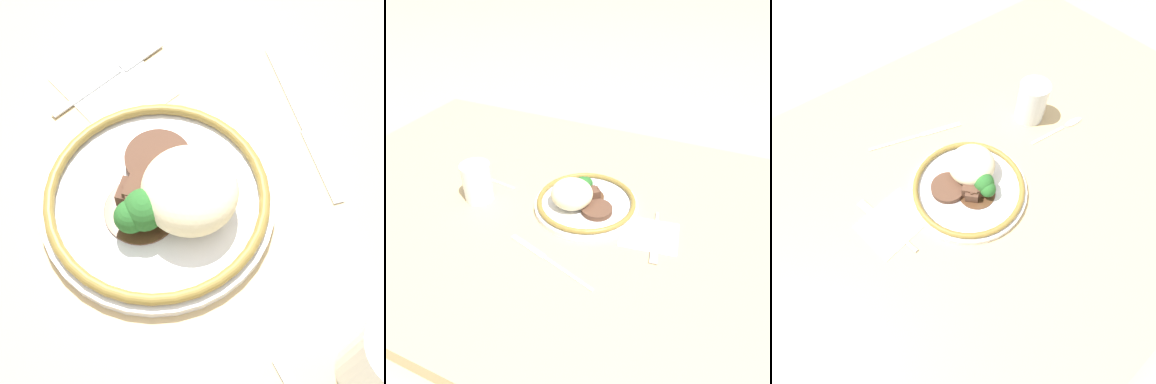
{
  "view_description": "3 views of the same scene",
  "coord_description": "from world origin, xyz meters",
  "views": [
    {
      "loc": [
        0.22,
        -0.14,
        0.55
      ],
      "look_at": [
        -0.01,
        0.01,
        0.07
      ],
      "focal_mm": 50.0,
      "sensor_mm": 36.0,
      "label": 1
    },
    {
      "loc": [
        -0.3,
        0.64,
        0.6
      ],
      "look_at": [
        0.0,
        -0.04,
        0.07
      ],
      "focal_mm": 35.0,
      "sensor_mm": 36.0,
      "label": 2
    },
    {
      "loc": [
        -0.24,
        -0.28,
        0.6
      ],
      "look_at": [
        -0.05,
        -0.04,
        0.09
      ],
      "focal_mm": 28.0,
      "sensor_mm": 36.0,
      "label": 3
    }
  ],
  "objects": [
    {
      "name": "plate",
      "position": [
        -0.02,
        -0.02,
        0.06
      ],
      "size": [
        0.25,
        0.25,
        0.08
      ],
      "color": "white",
      "rests_on": "dining_table"
    },
    {
      "name": "knife",
      "position": [
        -0.02,
        0.17,
        0.04
      ],
      "size": [
        0.22,
        0.08,
        0.0
      ],
      "rotation": [
        0.0,
        0.0,
        -0.3
      ],
      "color": "#B7B7BC",
      "rests_on": "dining_table"
    },
    {
      "name": "napkin",
      "position": [
        -0.2,
        0.01,
        0.04
      ],
      "size": [
        0.14,
        0.12,
        0.0
      ],
      "color": "white",
      "rests_on": "dining_table"
    },
    {
      "name": "fork",
      "position": [
        -0.21,
        0.03,
        0.04
      ],
      "size": [
        0.04,
        0.17,
        0.0
      ],
      "rotation": [
        0.0,
        0.0,
        1.77
      ],
      "color": "#B7B7BC",
      "rests_on": "napkin"
    },
    {
      "name": "ground_plane",
      "position": [
        0.0,
        0.0,
        0.0
      ],
      "size": [
        8.0,
        8.0,
        0.0
      ],
      "primitive_type": "plane",
      "color": "tan"
    },
    {
      "name": "dining_table",
      "position": [
        0.0,
        0.0,
        0.02
      ],
      "size": [
        1.44,
        0.91,
        0.04
      ],
      "color": "tan",
      "rests_on": "ground"
    }
  ]
}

